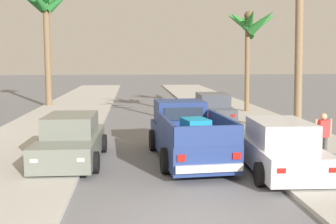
{
  "coord_description": "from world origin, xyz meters",
  "views": [
    {
      "loc": [
        -1.16,
        -7.29,
        3.27
      ],
      "look_at": [
        0.27,
        8.05,
        1.2
      ],
      "focal_mm": 41.52,
      "sensor_mm": 36.0,
      "label": 1
    }
  ],
  "objects_px": {
    "car_left_near": "(212,109)",
    "pedestrian": "(323,134)",
    "pickup_truck": "(187,135)",
    "palm_tree_left_mid": "(250,26)",
    "palm_tree_right_mid": "(44,11)",
    "car_left_mid": "(71,140)",
    "car_right_near": "(279,148)"
  },
  "relations": [
    {
      "from": "car_left_near",
      "to": "car_left_mid",
      "type": "xyz_separation_m",
      "value": [
        -6.16,
        -7.52,
        0.0
      ]
    },
    {
      "from": "car_left_near",
      "to": "palm_tree_left_mid",
      "type": "bearing_deg",
      "value": 49.85
    },
    {
      "from": "car_left_mid",
      "to": "pedestrian",
      "type": "xyz_separation_m",
      "value": [
        8.04,
        -0.74,
        0.2
      ]
    },
    {
      "from": "pickup_truck",
      "to": "palm_tree_left_mid",
      "type": "height_order",
      "value": "palm_tree_left_mid"
    },
    {
      "from": "car_left_near",
      "to": "car_right_near",
      "type": "distance_m",
      "value": 9.22
    },
    {
      "from": "car_left_mid",
      "to": "palm_tree_right_mid",
      "type": "relative_size",
      "value": 0.52
    },
    {
      "from": "car_left_near",
      "to": "palm_tree_right_mid",
      "type": "bearing_deg",
      "value": 142.27
    },
    {
      "from": "pedestrian",
      "to": "palm_tree_left_mid",
      "type": "bearing_deg",
      "value": 84.37
    },
    {
      "from": "pickup_truck",
      "to": "car_right_near",
      "type": "xyz_separation_m",
      "value": [
        2.44,
        -1.82,
        -0.07
      ]
    },
    {
      "from": "palm_tree_left_mid",
      "to": "car_left_near",
      "type": "bearing_deg",
      "value": -130.15
    },
    {
      "from": "palm_tree_right_mid",
      "to": "pedestrian",
      "type": "height_order",
      "value": "palm_tree_right_mid"
    },
    {
      "from": "pickup_truck",
      "to": "palm_tree_right_mid",
      "type": "xyz_separation_m",
      "value": [
        -7.73,
        15.21,
        5.82
      ]
    },
    {
      "from": "car_left_near",
      "to": "palm_tree_left_mid",
      "type": "relative_size",
      "value": 0.68
    },
    {
      "from": "car_left_near",
      "to": "pedestrian",
      "type": "distance_m",
      "value": 8.47
    },
    {
      "from": "car_left_mid",
      "to": "pedestrian",
      "type": "bearing_deg",
      "value": -5.26
    },
    {
      "from": "palm_tree_right_mid",
      "to": "pedestrian",
      "type": "distance_m",
      "value": 20.85
    },
    {
      "from": "car_left_mid",
      "to": "pedestrian",
      "type": "relative_size",
      "value": 2.7
    },
    {
      "from": "pedestrian",
      "to": "pickup_truck",
      "type": "bearing_deg",
      "value": 168.45
    },
    {
      "from": "car_right_near",
      "to": "pickup_truck",
      "type": "bearing_deg",
      "value": 143.25
    },
    {
      "from": "palm_tree_left_mid",
      "to": "palm_tree_right_mid",
      "type": "height_order",
      "value": "palm_tree_right_mid"
    },
    {
      "from": "car_right_near",
      "to": "pedestrian",
      "type": "xyz_separation_m",
      "value": [
        1.81,
        0.96,
        0.2
      ]
    },
    {
      "from": "palm_tree_left_mid",
      "to": "car_right_near",
      "type": "bearing_deg",
      "value": -103.08
    },
    {
      "from": "car_left_mid",
      "to": "palm_tree_right_mid",
      "type": "bearing_deg",
      "value": 104.42
    },
    {
      "from": "pickup_truck",
      "to": "palm_tree_left_mid",
      "type": "distance_m",
      "value": 13.08
    },
    {
      "from": "car_right_near",
      "to": "pedestrian",
      "type": "relative_size",
      "value": 2.72
    },
    {
      "from": "pickup_truck",
      "to": "pedestrian",
      "type": "bearing_deg",
      "value": -11.55
    },
    {
      "from": "palm_tree_left_mid",
      "to": "pedestrian",
      "type": "distance_m",
      "value": 12.72
    },
    {
      "from": "car_right_near",
      "to": "palm_tree_right_mid",
      "type": "relative_size",
      "value": 0.53
    },
    {
      "from": "palm_tree_right_mid",
      "to": "palm_tree_left_mid",
      "type": "bearing_deg",
      "value": -17.75
    },
    {
      "from": "palm_tree_right_mid",
      "to": "pedestrian",
      "type": "xyz_separation_m",
      "value": [
        11.99,
        -16.08,
        -5.69
      ]
    },
    {
      "from": "car_left_near",
      "to": "palm_tree_left_mid",
      "type": "xyz_separation_m",
      "value": [
        3.05,
        3.61,
        4.61
      ]
    },
    {
      "from": "car_left_near",
      "to": "pedestrian",
      "type": "bearing_deg",
      "value": -77.2
    }
  ]
}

